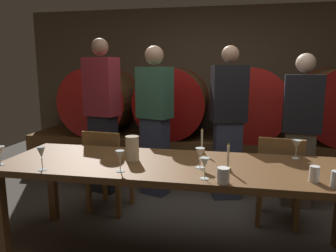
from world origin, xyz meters
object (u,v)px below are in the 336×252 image
at_px(wine_barrel_center_left, 173,102).
at_px(guest_center_left, 155,120).
at_px(guest_center_right, 228,123).
at_px(guest_far_right, 301,131).
at_px(dining_table, 178,172).
at_px(chair_right, 279,177).
at_px(wine_barrel_center_right, 248,104).
at_px(candle_right, 228,163).
at_px(wine_glass_left, 41,153).
at_px(wine_barrel_far_left, 101,101).
at_px(wine_glass_far_right, 297,145).
at_px(wine_barrel_far_right, 336,105).
at_px(wine_glass_right, 205,164).
at_px(guest_far_left, 103,115).
at_px(cup_center, 314,174).
at_px(wine_glass_center_right, 200,154).
at_px(chair_left, 107,167).
at_px(cup_left, 223,175).
at_px(candle_left, 202,146).
at_px(wine_glass_far_left, 0,152).
at_px(pitcher, 132,148).
at_px(wine_glass_center_left, 120,156).

height_order(wine_barrel_center_left, guest_center_left, guest_center_left).
relative_size(guest_center_right, guest_far_right, 1.06).
xyz_separation_m(dining_table, chair_right, (0.87, 0.66, -0.21)).
height_order(wine_barrel_center_right, guest_far_right, guest_far_right).
height_order(candle_right, wine_glass_left, candle_right).
height_order(wine_barrel_far_left, wine_glass_far_right, wine_barrel_far_left).
bearing_deg(wine_barrel_far_right, wine_glass_left, -136.60).
relative_size(wine_barrel_far_right, wine_glass_right, 6.92).
bearing_deg(guest_far_left, chair_right, 179.99).
xyz_separation_m(wine_barrel_far_left, cup_center, (2.50, -2.49, -0.19)).
bearing_deg(wine_glass_center_right, chair_left, 145.35).
bearing_deg(candle_right, guest_far_right, 59.30).
distance_m(wine_barrel_center_left, wine_glass_far_right, 2.37).
bearing_deg(wine_barrel_center_left, chair_right, -50.86).
height_order(wine_glass_left, cup_left, wine_glass_left).
distance_m(chair_right, candle_right, 0.97).
distance_m(wine_barrel_far_left, guest_center_right, 2.19).
distance_m(dining_table, guest_far_right, 1.64).
xyz_separation_m(candle_left, wine_glass_far_right, (0.77, -0.03, 0.05)).
bearing_deg(cup_left, wine_glass_far_left, 177.41).
height_order(chair_right, wine_glass_far_left, wine_glass_far_left).
bearing_deg(wine_glass_center_right, wine_barrel_far_right, 55.00).
bearing_deg(wine_glass_far_left, candle_right, 6.14).
height_order(wine_barrel_center_right, wine_barrel_far_right, same).
height_order(wine_glass_left, wine_glass_far_right, wine_glass_left).
distance_m(chair_right, pitcher, 1.45).
distance_m(guest_far_right, wine_glass_left, 2.58).
distance_m(wine_glass_left, wine_glass_center_right, 1.15).
xyz_separation_m(guest_far_right, cup_left, (-0.79, -1.54, -0.03)).
relative_size(dining_table, wine_glass_far_right, 18.11).
xyz_separation_m(wine_barrel_far_right, wine_glass_center_right, (-1.64, -2.34, -0.13)).
bearing_deg(guest_center_right, wine_barrel_far_right, -158.32).
distance_m(wine_barrel_far_right, chair_left, 3.16).
distance_m(wine_glass_far_left, wine_glass_center_left, 0.95).
relative_size(guest_center_right, wine_glass_left, 10.06).
distance_m(dining_table, candle_left, 0.40).
bearing_deg(cup_center, pitcher, 169.58).
xyz_separation_m(wine_barrel_far_right, pitcher, (-2.18, -2.25, -0.14)).
bearing_deg(pitcher, wine_barrel_center_left, 91.62).
xyz_separation_m(guest_far_left, guest_far_right, (2.24, 0.01, -0.10)).
bearing_deg(cup_left, chair_left, 140.26).
relative_size(guest_far_left, guest_center_right, 1.05).
bearing_deg(wine_barrel_far_right, wine_barrel_far_left, 180.00).
relative_size(guest_center_left, cup_left, 17.16).
bearing_deg(cup_center, wine_glass_far_left, -178.43).
height_order(guest_center_left, cup_left, guest_center_left).
relative_size(wine_barrel_center_right, cup_left, 9.90).
bearing_deg(wine_barrel_far_right, cup_center, -109.47).
bearing_deg(chair_left, candle_left, 171.07).
bearing_deg(guest_center_right, wine_barrel_center_right, -118.79).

